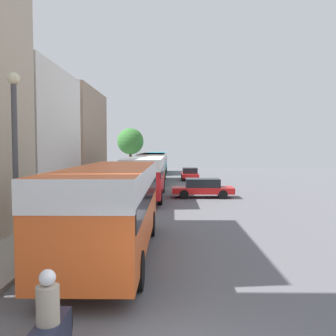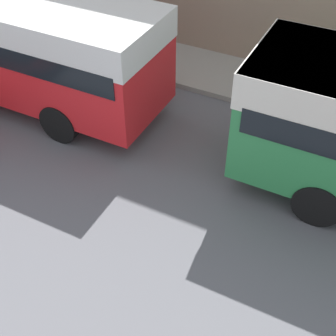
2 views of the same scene
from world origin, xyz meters
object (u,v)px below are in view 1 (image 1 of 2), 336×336
car_far_curb (203,187)px  pedestrian_near_curb (48,211)px  bus_following (146,172)px  bus_third_in_line (153,163)px  car_crossing (190,173)px  bus_rear (157,160)px  bus_lead (112,198)px  motorcycle_behind_lead (50,333)px

car_far_curb → pedestrian_near_curb: bearing=-32.5°
bus_following → car_far_curb: size_ratio=2.34×
bus_following → bus_third_in_line: 12.47m
car_crossing → car_far_curb: (0.27, -14.40, 0.00)m
bus_rear → car_far_curb: size_ratio=2.19×
bus_following → car_far_curb: bearing=3.8°
pedestrian_near_curb → bus_third_in_line: bearing=82.6°
bus_following → bus_third_in_line: size_ratio=1.00×
bus_third_in_line → bus_rear: 13.14m
bus_rear → pedestrian_near_curb: (-2.97, -36.82, -0.93)m
bus_third_in_line → bus_lead: bearing=-89.8°
car_far_curb → pedestrian_near_curb: 13.60m
bus_lead → car_crossing: size_ratio=2.23×
bus_lead → pedestrian_near_curb: size_ratio=5.91×
bus_rear → motorcycle_behind_lead: bus_rear is taller
car_far_curb → car_crossing: bearing=-178.9°
car_crossing → pedestrian_near_curb: 26.81m
motorcycle_behind_lead → car_far_curb: (4.07, 21.02, 0.04)m
bus_lead → bus_third_in_line: (-0.10, 26.75, -0.00)m
bus_third_in_line → bus_following: bearing=-89.2°
bus_third_in_line → pedestrian_near_curb: bearing=-97.4°
bus_lead → bus_following: bus_lead is taller
car_far_curb → pedestrian_near_curb: (-7.30, -11.47, 0.24)m
car_crossing → bus_rear: bearing=110.3°
bus_third_in_line → motorcycle_behind_lead: size_ratio=4.57×
bus_lead → car_far_curb: size_ratio=2.15×
bus_third_in_line → car_far_curb: size_ratio=2.34×
bus_following → pedestrian_near_curb: bus_following is taller
motorcycle_behind_lead → pedestrian_near_curb: bearing=108.7°
bus_lead → pedestrian_near_curb: bus_lead is taller
car_crossing → pedestrian_near_curb: pedestrian_near_curb is taller
bus_following → bus_lead: bearing=-90.3°
bus_rear → pedestrian_near_curb: bus_rear is taller
bus_lead → pedestrian_near_curb: bearing=135.7°
bus_third_in_line → car_far_curb: (4.24, -12.20, -1.21)m
bus_following → car_crossing: 15.20m
motorcycle_behind_lead → bus_lead: bearing=90.7°
motorcycle_behind_lead → car_crossing: size_ratio=0.53×
pedestrian_near_curb → motorcycle_behind_lead: bearing=-71.3°
bus_lead → bus_rear: (-0.18, 39.89, -0.04)m
bus_following → bus_third_in_line: bearing=90.8°
motorcycle_behind_lead → pedestrian_near_curb: pedestrian_near_curb is taller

